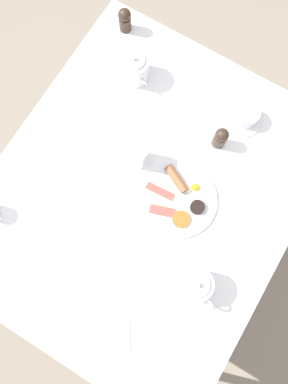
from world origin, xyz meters
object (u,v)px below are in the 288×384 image
breakfast_plate (179,198)px  pepper_grinder (125,19)px  teacup_with_saucer_left (246,116)px  salt_grinder (220,138)px  water_glass_tall (138,155)px  knife_by_plate (128,337)px  fork_by_plate (95,181)px  teapot_near (195,285)px  teapot_far (134,67)px

breakfast_plate → pepper_grinder: 0.69m
teacup_with_saucer_left → salt_grinder: bearing=-106.0°
breakfast_plate → water_glass_tall: bearing=165.8°
water_glass_tall → breakfast_plate: bearing=-14.2°
teacup_with_saucer_left → knife_by_plate: size_ratio=0.77×
fork_by_plate → pepper_grinder: bearing=111.7°
teacup_with_saucer_left → breakfast_plate: bearing=-98.2°
teapot_near → salt_grinder: 0.50m
teapot_far → teacup_with_saucer_left: teapot_far is taller
fork_by_plate → teapot_near: bearing=-15.2°
teacup_with_saucer_left → teapot_far: bearing=-172.6°
salt_grinder → knife_by_plate: (0.07, -0.72, -0.05)m
teapot_near → pepper_grinder: (-0.69, 0.69, 0.00)m
teapot_far → knife_by_plate: 0.91m
teapot_far → pepper_grinder: teapot_far is taller
teapot_far → fork_by_plate: size_ratio=1.22×
knife_by_plate → pepper_grinder: bearing=122.1°
salt_grinder → teapot_near: bearing=-70.5°
teapot_near → fork_by_plate: 0.48m
teapot_far → teapot_near: bearing=-14.6°
knife_by_plate → teapot_near: bearing=68.3°
salt_grinder → teapot_far: bearing=169.2°
water_glass_tall → pepper_grinder: size_ratio=1.18×
breakfast_plate → pepper_grinder: pepper_grinder is taller
knife_by_plate → water_glass_tall: bearing=118.0°
teacup_with_saucer_left → fork_by_plate: teacup_with_saucer_left is taller
teapot_near → salt_grinder: teapot_near is taller
water_glass_tall → salt_grinder: bearing=43.7°
teapot_near → teacup_with_saucer_left: 0.61m
teapot_far → teacup_with_saucer_left: (0.43, 0.06, -0.02)m
teacup_with_saucer_left → fork_by_plate: 0.58m
breakfast_plate → knife_by_plate: 0.48m
water_glass_tall → salt_grinder: size_ratio=1.18×
breakfast_plate → teapot_near: bearing=-50.5°
pepper_grinder → salt_grinder: 0.57m
pepper_grinder → salt_grinder: bearing=-23.1°
teapot_near → water_glass_tall: 0.46m
water_glass_tall → knife_by_plate: water_glass_tall is taller
salt_grinder → knife_by_plate: salt_grinder is taller
teacup_with_saucer_left → pepper_grinder: size_ratio=1.37×
teapot_far → water_glass_tall: (0.18, -0.27, 0.01)m
teapot_far → salt_grinder: teapot_far is taller
breakfast_plate → teapot_far: 0.49m
teapot_far → knife_by_plate: bearing=-30.2°
water_glass_tall → knife_by_plate: 0.59m
teapot_far → salt_grinder: 0.40m
teacup_with_saucer_left → salt_grinder: salt_grinder is taller
teacup_with_saucer_left → water_glass_tall: (-0.24, -0.33, 0.03)m
breakfast_plate → water_glass_tall: water_glass_tall is taller
teapot_near → salt_grinder: bearing=-48.3°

